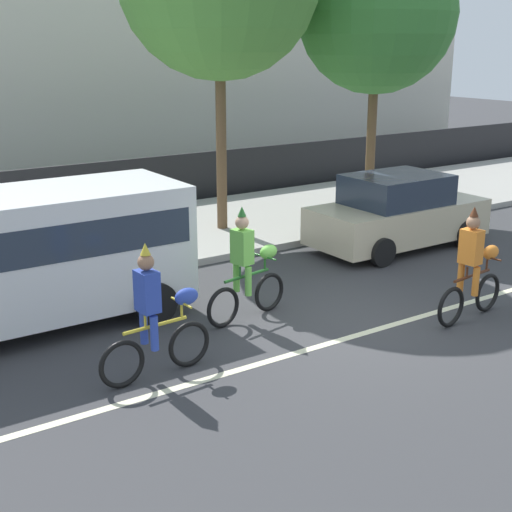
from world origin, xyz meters
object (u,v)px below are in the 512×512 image
at_px(parade_cyclist_lime, 247,270).
at_px(parade_cyclist_orange, 473,270).
at_px(parade_cyclist_cobalt, 156,319).
at_px(parked_van_white, 31,249).
at_px(parked_car_beige, 397,213).

distance_m(parade_cyclist_lime, parade_cyclist_orange, 3.67).
bearing_deg(parade_cyclist_cobalt, parked_van_white, 106.30).
height_order(parade_cyclist_cobalt, parade_cyclist_orange, same).
relative_size(parade_cyclist_lime, parade_cyclist_orange, 1.00).
xyz_separation_m(parade_cyclist_lime, parade_cyclist_orange, (3.04, -2.05, 0.00)).
xyz_separation_m(parked_van_white, parked_car_beige, (8.07, 0.08, -0.50)).
bearing_deg(parked_van_white, parade_cyclist_lime, -28.85).
bearing_deg(parade_cyclist_lime, parade_cyclist_orange, -33.96).
xyz_separation_m(parade_cyclist_cobalt, parade_cyclist_orange, (5.22, -0.95, 0.00)).
bearing_deg(parked_van_white, parked_car_beige, 0.58).
relative_size(parade_cyclist_cobalt, parked_van_white, 0.38).
bearing_deg(parade_cyclist_orange, parade_cyclist_cobalt, 169.64).
bearing_deg(parked_car_beige, parade_cyclist_lime, -161.27).
relative_size(parade_cyclist_cobalt, parked_car_beige, 0.47).
xyz_separation_m(parade_cyclist_lime, parked_van_white, (-2.98, 1.64, 0.44)).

